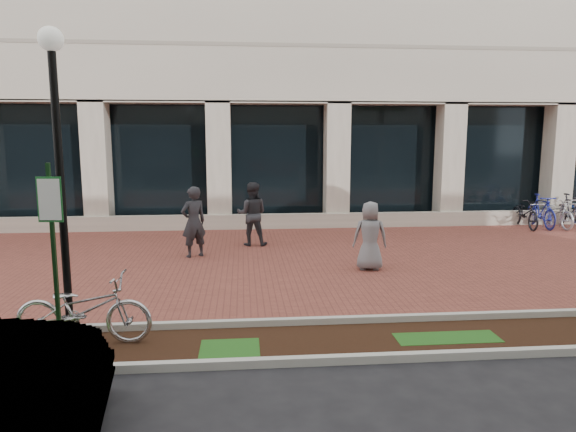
{
  "coord_description": "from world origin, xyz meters",
  "views": [
    {
      "loc": [
        -1.23,
        -12.55,
        3.08
      ],
      "look_at": [
        -0.18,
        -0.8,
        1.25
      ],
      "focal_mm": 32.0,
      "sensor_mm": 36.0,
      "label": 1
    }
  ],
  "objects": [
    {
      "name": "ground",
      "position": [
        0.0,
        0.0,
        0.0
      ],
      "size": [
        120.0,
        120.0,
        0.0
      ],
      "primitive_type": "plane",
      "color": "black",
      "rests_on": "ground"
    },
    {
      "name": "brick_plaza",
      "position": [
        0.0,
        0.0,
        0.01
      ],
      "size": [
        40.0,
        9.0,
        0.01
      ],
      "primitive_type": "cube",
      "color": "brown",
      "rests_on": "ground"
    },
    {
      "name": "planting_strip",
      "position": [
        0.0,
        -5.25,
        0.01
      ],
      "size": [
        40.0,
        1.5,
        0.01
      ],
      "primitive_type": "cube",
      "color": "black",
      "rests_on": "ground"
    },
    {
      "name": "curb_plaza_side",
      "position": [
        0.0,
        -4.5,
        0.06
      ],
      "size": [
        40.0,
        0.12,
        0.12
      ],
      "primitive_type": "cube",
      "color": "#ACABA2",
      "rests_on": "ground"
    },
    {
      "name": "curb_street_side",
      "position": [
        0.0,
        -6.0,
        0.06
      ],
      "size": [
        40.0,
        0.12,
        0.12
      ],
      "primitive_type": "cube",
      "color": "#ACABA2",
      "rests_on": "ground"
    },
    {
      "name": "parking_sign",
      "position": [
        -3.83,
        -5.4,
        1.71
      ],
      "size": [
        0.34,
        0.07,
        2.73
      ],
      "rotation": [
        0.0,
        0.0,
        -0.1
      ],
      "color": "#133516",
      "rests_on": "ground"
    },
    {
      "name": "lamppost",
      "position": [
        -3.95,
        -4.6,
        2.62
      ],
      "size": [
        0.36,
        0.36,
        4.65
      ],
      "color": "black",
      "rests_on": "ground"
    },
    {
      "name": "locked_bicycle",
      "position": [
        -3.62,
        -4.96,
        0.53
      ],
      "size": [
        2.08,
        0.86,
        1.07
      ],
      "primitive_type": "imported",
      "rotation": [
        0.0,
        0.0,
        1.5
      ],
      "color": "#B0AFB4",
      "rests_on": "ground"
    },
    {
      "name": "pedestrian_left",
      "position": [
        -2.49,
        0.56,
        0.92
      ],
      "size": [
        0.8,
        0.71,
        1.83
      ],
      "primitive_type": "imported",
      "rotation": [
        0.0,
        0.0,
        3.66
      ],
      "color": "#26262B",
      "rests_on": "ground"
    },
    {
      "name": "pedestrian_mid",
      "position": [
        -0.97,
        1.88,
        0.91
      ],
      "size": [
        0.95,
        0.78,
        1.81
      ],
      "primitive_type": "imported",
      "rotation": [
        0.0,
        0.0,
        3.03
      ],
      "color": "#292A2F",
      "rests_on": "ground"
    },
    {
      "name": "pedestrian_right",
      "position": [
        1.7,
        -1.11,
        0.81
      ],
      "size": [
        0.85,
        0.62,
        1.61
      ],
      "primitive_type": "imported",
      "rotation": [
        0.0,
        0.0,
        2.99
      ],
      "color": "slate",
      "rests_on": "ground"
    },
    {
      "name": "bollard",
      "position": [
        2.64,
        2.68,
        0.51
      ],
      "size": [
        0.12,
        0.12,
        1.01
      ],
      "color": "#B1B1B5",
      "rests_on": "ground"
    },
    {
      "name": "bike_rack_cluster",
      "position": [
        9.98,
        3.88,
        0.54
      ],
      "size": [
        4.28,
        2.05,
        1.14
      ],
      "rotation": [
        0.0,
        0.0,
        0.0
      ],
      "color": "black",
      "rests_on": "ground"
    }
  ]
}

